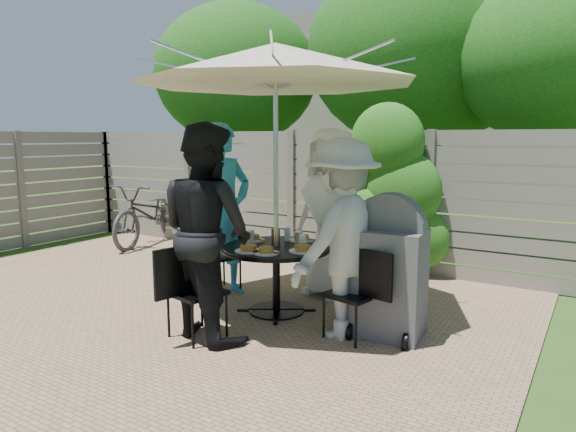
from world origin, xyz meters
The scene contains 23 objects.
backyard_envelope centered at (0.09, 10.29, 2.61)m, with size 60.00×60.00×5.00m.
patio_table centered at (1.13, 0.85, 0.48)m, with size 1.27×1.27×0.69m.
umbrella centered at (1.13, 0.85, 2.43)m, with size 3.26×3.26×2.62m.
chair_back centered at (1.35, 1.79, 0.29)m, with size 0.53×0.72×0.96m.
person_back centered at (1.32, 1.65, 0.93)m, with size 0.91×0.59×1.85m, color white.
chair_left centered at (0.19, 1.07, 0.26)m, with size 0.66×0.53×0.86m.
person_left centered at (0.32, 1.04, 0.95)m, with size 0.70×0.46×1.91m, color teal.
chair_front centered at (0.90, -0.09, 0.26)m, with size 0.49×0.65×0.86m.
person_front centered at (0.93, 0.04, 0.94)m, with size 0.91×0.71×1.88m, color black.
chair_right centered at (2.06, 0.62, 0.25)m, with size 0.63×0.47×0.83m.
person_right centered at (1.93, 0.65, 0.87)m, with size 1.13×0.65×1.75m, color #B1B0AC.
plate_back centered at (1.21, 1.20, 0.71)m, with size 0.26×0.26×0.06m.
plate_left centered at (0.78, 0.93, 0.71)m, with size 0.26×0.26×0.06m.
plate_front centered at (1.04, 0.50, 0.71)m, with size 0.26×0.26×0.06m.
plate_right centered at (1.48, 0.76, 0.71)m, with size 0.26×0.26×0.06m.
plate_extra centered at (1.23, 0.51, 0.71)m, with size 0.24×0.24×0.06m.
glass_back centered at (1.09, 1.12, 0.76)m, with size 0.07×0.07×0.14m, color silver.
glass_left centered at (0.85, 0.80, 0.76)m, with size 0.07×0.07×0.14m, color silver.
glass_right centered at (1.40, 0.89, 0.76)m, with size 0.07×0.07×0.14m, color silver.
syrup_jug centered at (1.08, 0.91, 0.77)m, with size 0.09×0.09×0.16m, color #59280C.
coffee_cup centered at (1.28, 1.04, 0.75)m, with size 0.08×0.08×0.12m, color #C6B293.
bicycle centered at (-2.48, 2.60, 0.51)m, with size 0.67×1.93×1.01m, color #333338.
bbq_grill centered at (2.28, 0.85, 0.58)m, with size 0.66×0.53×1.28m.
Camera 1 is at (3.83, -3.31, 1.75)m, focal length 32.00 mm.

